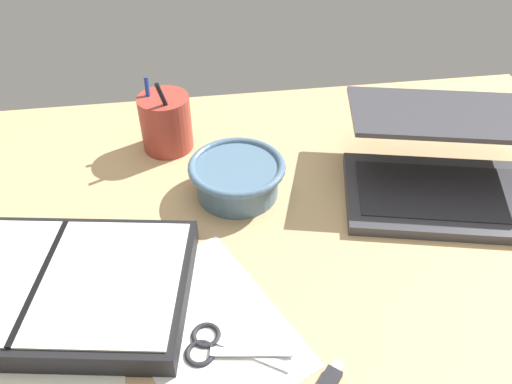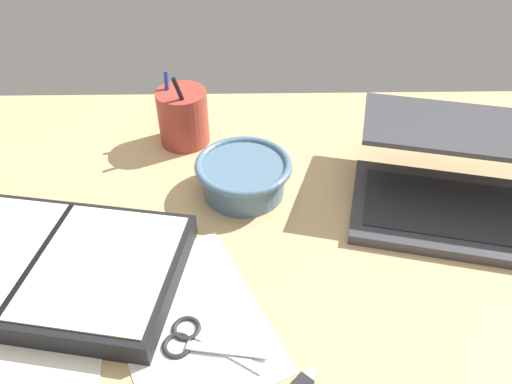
{
  "view_description": "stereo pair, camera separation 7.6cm",
  "coord_description": "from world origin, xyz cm",
  "px_view_note": "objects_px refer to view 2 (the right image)",
  "views": [
    {
      "loc": [
        -7.59,
        -51.43,
        57.97
      ],
      "look_at": [
        1.04,
        6.44,
        9.0
      ],
      "focal_mm": 35.0,
      "sensor_mm": 36.0,
      "label": 1
    },
    {
      "loc": [
        0.01,
        -52.06,
        57.97
      ],
      "look_at": [
        1.04,
        6.44,
        9.0
      ],
      "focal_mm": 35.0,
      "sensor_mm": 36.0,
      "label": 2
    }
  ],
  "objects_px": {
    "laptop": "(461,183)",
    "pen_cup": "(183,117)",
    "bowl": "(244,175)",
    "scissors": "(193,341)",
    "planner": "(42,265)"
  },
  "relations": [
    {
      "from": "bowl",
      "to": "pen_cup",
      "type": "bearing_deg",
      "value": 125.94
    },
    {
      "from": "laptop",
      "to": "planner",
      "type": "distance_m",
      "value": 0.66
    },
    {
      "from": "pen_cup",
      "to": "planner",
      "type": "height_order",
      "value": "pen_cup"
    },
    {
      "from": "planner",
      "to": "scissors",
      "type": "xyz_separation_m",
      "value": [
        0.22,
        -0.12,
        -0.02
      ]
    },
    {
      "from": "pen_cup",
      "to": "bowl",
      "type": "bearing_deg",
      "value": -54.06
    },
    {
      "from": "bowl",
      "to": "scissors",
      "type": "bearing_deg",
      "value": -102.06
    },
    {
      "from": "bowl",
      "to": "pen_cup",
      "type": "xyz_separation_m",
      "value": [
        -0.12,
        0.16,
        0.02
      ]
    },
    {
      "from": "laptop",
      "to": "pen_cup",
      "type": "distance_m",
      "value": 0.51
    },
    {
      "from": "laptop",
      "to": "scissors",
      "type": "bearing_deg",
      "value": -134.69
    },
    {
      "from": "laptop",
      "to": "bowl",
      "type": "bearing_deg",
      "value": -173.18
    },
    {
      "from": "bowl",
      "to": "planner",
      "type": "bearing_deg",
      "value": -147.47
    },
    {
      "from": "laptop",
      "to": "pen_cup",
      "type": "height_order",
      "value": "pen_cup"
    },
    {
      "from": "planner",
      "to": "pen_cup",
      "type": "bearing_deg",
      "value": 73.43
    },
    {
      "from": "bowl",
      "to": "scissors",
      "type": "xyz_separation_m",
      "value": [
        -0.06,
        -0.3,
        -0.03
      ]
    },
    {
      "from": "planner",
      "to": "laptop",
      "type": "bearing_deg",
      "value": 22.41
    }
  ]
}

